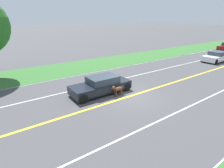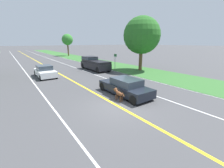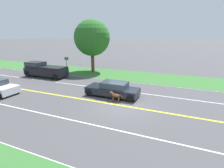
# 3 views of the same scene
# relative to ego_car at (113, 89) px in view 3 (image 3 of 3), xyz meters

# --- Properties ---
(ground_plane) EXTENTS (400.00, 400.00, 0.00)m
(ground_plane) POSITION_rel_ego_car_xyz_m (-1.79, -1.40, -0.62)
(ground_plane) COLOR #424244
(centre_divider_line) EXTENTS (0.18, 160.00, 0.01)m
(centre_divider_line) POSITION_rel_ego_car_xyz_m (-1.79, -1.40, -0.62)
(centre_divider_line) COLOR yellow
(centre_divider_line) RESTS_ON ground
(lane_edge_line_right) EXTENTS (0.14, 160.00, 0.01)m
(lane_edge_line_right) POSITION_rel_ego_car_xyz_m (5.21, -1.40, -0.62)
(lane_edge_line_right) COLOR white
(lane_edge_line_right) RESTS_ON ground
(lane_edge_line_left) EXTENTS (0.14, 160.00, 0.01)m
(lane_edge_line_left) POSITION_rel_ego_car_xyz_m (-8.79, -1.40, -0.62)
(lane_edge_line_left) COLOR white
(lane_edge_line_left) RESTS_ON ground
(lane_dash_same_dir) EXTENTS (0.10, 160.00, 0.01)m
(lane_dash_same_dir) POSITION_rel_ego_car_xyz_m (1.71, -1.40, -0.62)
(lane_dash_same_dir) COLOR white
(lane_dash_same_dir) RESTS_ON ground
(lane_dash_oncoming) EXTENTS (0.10, 160.00, 0.01)m
(lane_dash_oncoming) POSITION_rel_ego_car_xyz_m (-5.29, -1.40, -0.62)
(lane_dash_oncoming) COLOR white
(lane_dash_oncoming) RESTS_ON ground
(grass_verge_right) EXTENTS (6.00, 160.00, 0.03)m
(grass_verge_right) POSITION_rel_ego_car_xyz_m (8.21, -1.40, -0.61)
(grass_verge_right) COLOR #33662D
(grass_verge_right) RESTS_ON ground
(ego_car) EXTENTS (1.86, 4.69, 1.32)m
(ego_car) POSITION_rel_ego_car_xyz_m (0.00, 0.00, 0.00)
(ego_car) COLOR black
(ego_car) RESTS_ON ground
(dog) EXTENTS (0.26, 1.24, 0.86)m
(dog) POSITION_rel_ego_car_xyz_m (-1.17, -0.67, -0.09)
(dog) COLOR brown
(dog) RESTS_ON ground
(pickup_truck) EXTENTS (2.02, 5.74, 1.84)m
(pickup_truck) POSITION_rel_ego_car_xyz_m (3.40, 11.15, 0.32)
(pickup_truck) COLOR black
(pickup_truck) RESTS_ON ground
(roadside_tree_right_near) EXTENTS (5.10, 5.10, 7.42)m
(roadside_tree_right_near) POSITION_rel_ego_car_xyz_m (8.68, 6.90, 4.24)
(roadside_tree_right_near) COLOR brown
(roadside_tree_right_near) RESTS_ON ground
(street_sign) EXTENTS (0.11, 0.64, 2.33)m
(street_sign) POSITION_rel_ego_car_xyz_m (6.17, 9.68, 0.86)
(street_sign) COLOR gray
(street_sign) RESTS_ON ground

